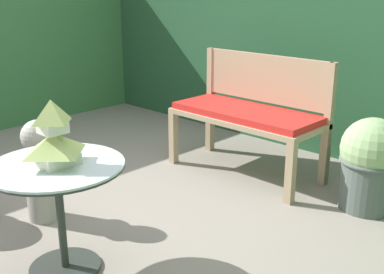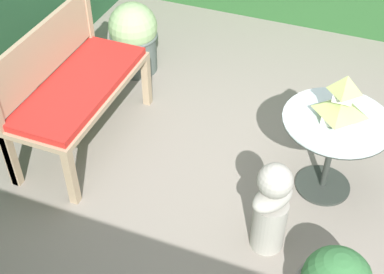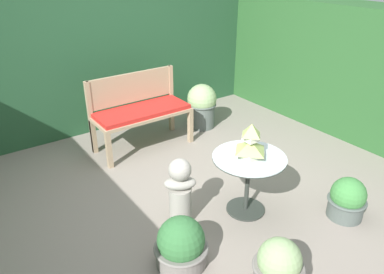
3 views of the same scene
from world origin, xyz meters
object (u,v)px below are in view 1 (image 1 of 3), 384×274
Objects in this scene: potted_plant_table_far at (371,163)px; garden_bust at (41,170)px; garden_bench at (246,118)px; pagoda_birdhouse at (54,138)px; patio_table at (58,188)px.

garden_bust is at bearing -132.03° from potted_plant_table_far.
garden_bench is 1.65m from garden_bust.
garden_bench is at bearing 95.33° from pagoda_birdhouse.
potted_plant_table_far reaches higher than patio_table.
pagoda_birdhouse is 2.13m from potted_plant_table_far.
pagoda_birdhouse is 0.53× the size of potted_plant_table_far.
potted_plant_table_far is (1.03, 0.08, -0.14)m from garden_bench.
patio_table is at bearing -84.67° from garden_bench.
garden_bench is 1.82m from patio_table.
patio_table is at bearing 7.55° from garden_bust.
patio_table is 0.28m from pagoda_birdhouse.
garden_bust is 1.05× the size of potted_plant_table_far.
garden_bench is 1.85m from pagoda_birdhouse.
pagoda_birdhouse reaches higher than patio_table.
garden_bust reaches higher than garden_bench.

